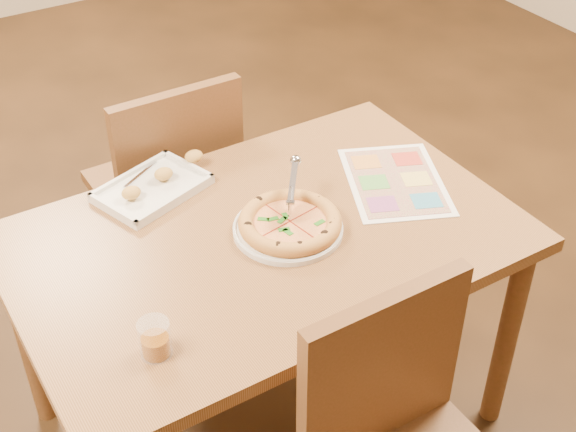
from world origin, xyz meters
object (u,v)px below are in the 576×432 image
chair_far (171,173)px  dining_table (265,259)px  pizza_cutter (292,189)px  glass_tumbler (155,341)px  appetizer_tray (155,187)px  menu (395,181)px  pizza (290,223)px  plate (288,229)px

chair_far → dining_table: bearing=90.0°
pizza_cutter → glass_tumbler: pizza_cutter is taller
pizza_cutter → appetizer_tray: pizza_cutter is taller
pizza_cutter → appetizer_tray: 0.41m
pizza_cutter → menu: bearing=-54.4°
pizza → menu: size_ratio=0.73×
plate → menu: 0.38m
pizza → appetizer_tray: 0.42m
plate → glass_tumbler: (-0.47, -0.22, 0.03)m
glass_tumbler → menu: size_ratio=0.24×
pizza_cutter → appetizer_tray: size_ratio=0.41×
chair_far → menu: chair_far is taller
menu → chair_far: bearing=126.4°
dining_table → appetizer_tray: bearing=116.2°
dining_table → pizza_cutter: pizza_cutter is taller
dining_table → glass_tumbler: 0.49m
glass_tumbler → pizza: bearing=24.1°
plate → appetizer_tray: bearing=122.2°
pizza → pizza_cutter: 0.09m
plate → menu: bearing=4.9°
pizza → appetizer_tray: (-0.22, 0.35, -0.01)m
pizza → glass_tumbler: glass_tumbler is taller
appetizer_tray → menu: bearing=-28.0°
plate → dining_table: bearing=159.3°
appetizer_tray → menu: (0.60, -0.32, -0.01)m
dining_table → pizza: bearing=-21.6°
chair_far → pizza_cutter: 0.63m
chair_far → pizza_cutter: chair_far is taller
pizza_cutter → glass_tumbler: size_ratio=1.61×
dining_table → menu: (0.44, 0.01, 0.09)m
appetizer_tray → pizza: bearing=-57.5°
plate → pizza_cutter: bearing=48.3°
pizza → appetizer_tray: size_ratio=0.77×
pizza_cutter → chair_far: bearing=48.0°
plate → chair_far: bearing=95.3°
plate → pizza: (0.00, -0.00, 0.02)m
pizza_cutter → plate: bearing=176.4°
chair_far → appetizer_tray: (-0.16, -0.27, 0.17)m
chair_far → menu: bearing=126.4°
chair_far → appetizer_tray: bearing=59.4°
pizza_cutter → dining_table: bearing=142.1°
pizza → pizza_cutter: size_ratio=1.89×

